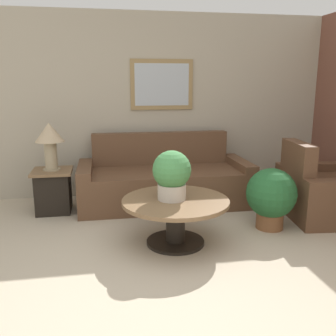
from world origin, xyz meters
name	(u,v)px	position (x,y,z in m)	size (l,w,h in m)	color
ground_plane	(184,308)	(0.00, 0.00, 0.00)	(20.00, 20.00, 0.00)	#BCAD93
wall_back	(140,105)	(0.01, 3.06, 1.31)	(7.49, 0.09, 2.60)	#B2A893
couch_main	(164,182)	(0.26, 2.47, 0.30)	(2.29, 0.95, 0.94)	brown
armchair	(325,193)	(2.14, 1.61, 0.30)	(1.10, 1.17, 0.94)	brown
coffee_table	(176,212)	(0.16, 1.14, 0.35)	(1.09, 1.09, 0.48)	black
side_table	(53,190)	(-1.20, 2.37, 0.28)	(0.49, 0.49, 0.55)	black
table_lamp	(50,138)	(-1.20, 2.37, 0.96)	(0.36, 0.36, 0.60)	tan
potted_plant_on_table	(172,174)	(0.12, 1.15, 0.74)	(0.39, 0.39, 0.50)	beige
potted_plant_floor	(271,196)	(1.30, 1.36, 0.39)	(0.57, 0.57, 0.70)	brown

